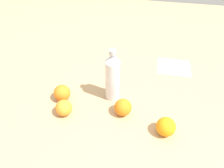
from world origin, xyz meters
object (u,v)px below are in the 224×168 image
object	(u,v)px
orange_0	(123,107)
orange_3	(62,93)
orange_2	(64,108)
folded_napkin	(174,67)
orange_1	(166,127)
water_bottle	(112,77)

from	to	relation	value
orange_0	orange_3	bearing A→B (deg)	-97.35
orange_2	folded_napkin	distance (m)	0.64
orange_1	folded_napkin	distance (m)	0.45
water_bottle	orange_0	size ratio (longest dim) A/B	3.48
orange_0	orange_1	bearing A→B (deg)	68.30
orange_2	folded_napkin	world-z (taller)	orange_2
orange_1	folded_napkin	xyz separation A→B (m)	(-0.45, 0.05, -0.04)
water_bottle	orange_2	xyz separation A→B (m)	(0.14, -0.19, -0.09)
orange_3	orange_1	bearing A→B (deg)	76.89
water_bottle	orange_2	world-z (taller)	water_bottle
orange_3	folded_napkin	distance (m)	0.62
orange_0	orange_3	world-z (taller)	orange_3
water_bottle	orange_0	xyz separation A→B (m)	(0.09, 0.06, -0.09)
orange_1	folded_napkin	world-z (taller)	orange_1
orange_1	orange_3	xyz separation A→B (m)	(-0.11, -0.47, -0.00)
orange_3	folded_napkin	bearing A→B (deg)	123.12
orange_0	orange_2	bearing A→B (deg)	-79.34
orange_1	folded_napkin	bearing A→B (deg)	173.78
orange_1	orange_2	distance (m)	0.43
orange_3	folded_napkin	size ratio (longest dim) A/B	0.43
folded_napkin	water_bottle	bearing A→B (deg)	-46.20
orange_0	orange_2	xyz separation A→B (m)	(0.05, -0.25, -0.00)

